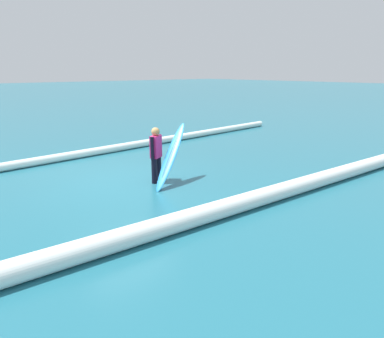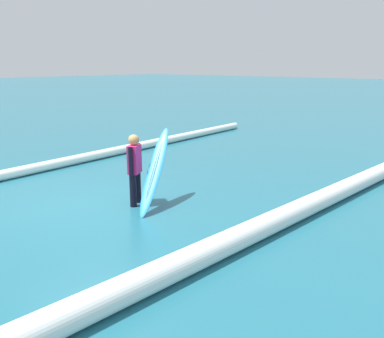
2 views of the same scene
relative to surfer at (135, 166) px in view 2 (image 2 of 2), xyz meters
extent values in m
plane|color=#22687B|center=(0.70, -0.76, -0.82)|extent=(162.66, 162.66, 0.00)
cylinder|color=black|center=(-0.12, -0.07, -0.48)|extent=(0.14, 0.14, 0.67)
cylinder|color=black|center=(0.12, 0.07, -0.48)|extent=(0.14, 0.14, 0.67)
cube|color=#D82672|center=(0.00, 0.00, 0.14)|extent=(0.39, 0.34, 0.58)
sphere|color=tan|center=(0.00, 0.00, 0.54)|extent=(0.22, 0.22, 0.22)
cylinder|color=black|center=(-0.19, -0.10, 0.14)|extent=(0.09, 0.13, 0.59)
cylinder|color=black|center=(0.19, 0.10, 0.14)|extent=(0.09, 0.10, 0.59)
ellipsoid|color=#268CE5|center=(-0.20, 0.37, -0.07)|extent=(1.54, 0.92, 1.54)
ellipsoid|color=blue|center=(-0.20, 0.37, -0.06)|extent=(1.18, 0.62, 1.24)
cylinder|color=white|center=(0.77, -3.90, -0.68)|extent=(21.45, 1.22, 0.27)
cylinder|color=white|center=(1.02, 2.79, -0.63)|extent=(17.34, 1.70, 0.38)
camera|label=1|loc=(5.31, 7.50, 2.08)|focal=33.41mm
camera|label=2|loc=(5.46, 6.18, 2.01)|focal=38.74mm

